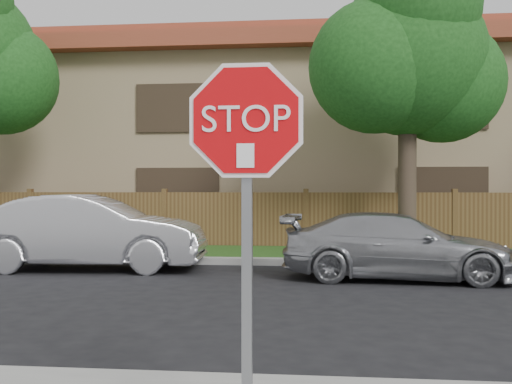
# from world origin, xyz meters

# --- Properties ---
(far_curb) EXTENTS (70.00, 0.30, 0.15)m
(far_curb) POSITION_xyz_m (0.00, 8.15, 0.07)
(far_curb) COLOR gray
(far_curb) RESTS_ON ground
(grass_strip) EXTENTS (70.00, 3.00, 0.12)m
(grass_strip) POSITION_xyz_m (0.00, 9.80, 0.06)
(grass_strip) COLOR #1E4714
(grass_strip) RESTS_ON ground
(fence) EXTENTS (70.00, 0.12, 1.60)m
(fence) POSITION_xyz_m (0.00, 11.40, 0.80)
(fence) COLOR #52361C
(fence) RESTS_ON ground
(apartment_building) EXTENTS (35.20, 9.20, 7.20)m
(apartment_building) POSITION_xyz_m (0.00, 17.00, 3.53)
(apartment_building) COLOR #9F8863
(apartment_building) RESTS_ON ground
(tree_mid) EXTENTS (4.80, 3.90, 7.35)m
(tree_mid) POSITION_xyz_m (2.52, 9.57, 4.87)
(tree_mid) COLOR #382B21
(tree_mid) RESTS_ON ground
(stop_sign) EXTENTS (1.01, 0.13, 2.55)m
(stop_sign) POSITION_xyz_m (-0.10, -1.48, 1.83)
(stop_sign) COLOR gray
(stop_sign) RESTS_ON sidewalk_near
(sedan_left) EXTENTS (4.91, 2.01, 1.58)m
(sedan_left) POSITION_xyz_m (-4.45, 6.95, 0.79)
(sedan_left) COLOR silver
(sedan_left) RESTS_ON ground
(sedan_right) EXTENTS (4.42, 2.01, 1.25)m
(sedan_right) POSITION_xyz_m (1.83, 6.28, 0.63)
(sedan_right) COLOR #A1A3A8
(sedan_right) RESTS_ON ground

